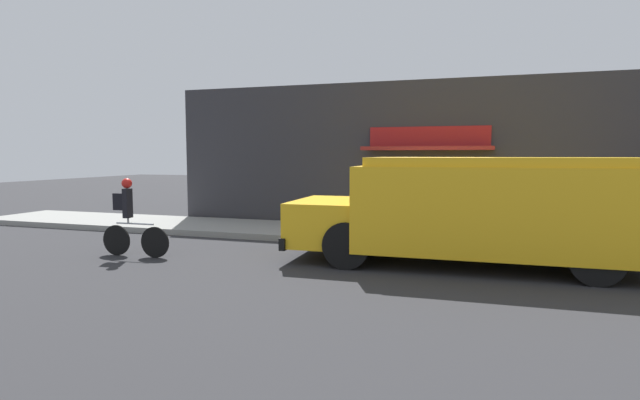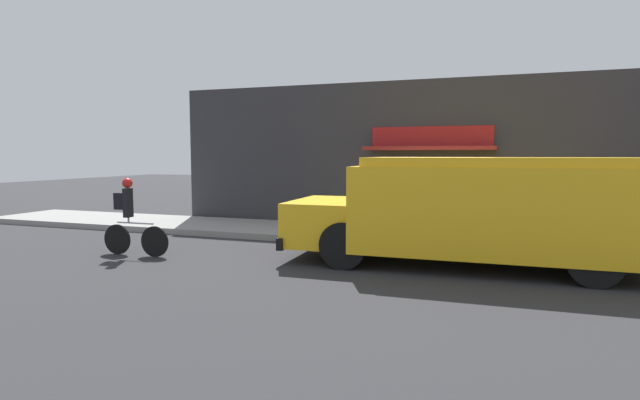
# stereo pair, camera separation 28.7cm
# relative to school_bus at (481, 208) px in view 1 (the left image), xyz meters

# --- Properties ---
(ground_plane) EXTENTS (70.00, 70.00, 0.00)m
(ground_plane) POSITION_rel_school_bus_xyz_m (-1.09, 1.29, -1.14)
(ground_plane) COLOR #2B2B2D
(sidewalk) EXTENTS (28.00, 2.62, 0.16)m
(sidewalk) POSITION_rel_school_bus_xyz_m (-1.09, 2.60, -1.06)
(sidewalk) COLOR gray
(sidewalk) RESTS_ON ground_plane
(storefront) EXTENTS (16.21, 1.07, 4.25)m
(storefront) POSITION_rel_school_bus_xyz_m (-1.11, 4.06, 1.00)
(storefront) COLOR #2D2D33
(storefront) RESTS_ON ground_plane
(school_bus) EXTENTS (6.98, 2.87, 2.13)m
(school_bus) POSITION_rel_school_bus_xyz_m (0.00, 0.00, 0.00)
(school_bus) COLOR yellow
(school_bus) RESTS_ON ground_plane
(cyclist) EXTENTS (1.62, 0.22, 1.68)m
(cyclist) POSITION_rel_school_bus_xyz_m (-7.14, -1.37, -0.32)
(cyclist) COLOR black
(cyclist) RESTS_ON ground_plane
(trash_bin) EXTENTS (0.45, 0.45, 0.89)m
(trash_bin) POSITION_rel_school_bus_xyz_m (0.95, 2.94, -0.53)
(trash_bin) COLOR slate
(trash_bin) RESTS_ON sidewalk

